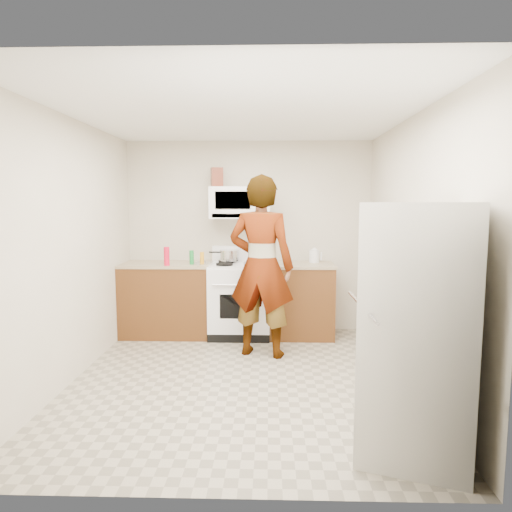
{
  "coord_description": "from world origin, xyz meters",
  "views": [
    {
      "loc": [
        0.27,
        -4.24,
        1.69
      ],
      "look_at": [
        0.13,
        0.55,
        1.14
      ],
      "focal_mm": 32.0,
      "sensor_mm": 36.0,
      "label": 1
    }
  ],
  "objects_px": {
    "saucepan": "(229,256)",
    "kettle": "(314,256)",
    "gas_range": "(240,298)",
    "microwave": "(240,203)",
    "person": "(261,267)",
    "fridge": "(417,331)"
  },
  "relations": [
    {
      "from": "saucepan",
      "to": "kettle",
      "type": "bearing_deg",
      "value": 0.43
    },
    {
      "from": "gas_range",
      "to": "saucepan",
      "type": "distance_m",
      "value": 0.57
    },
    {
      "from": "microwave",
      "to": "person",
      "type": "xyz_separation_m",
      "value": [
        0.29,
        -0.88,
        -0.7
      ]
    },
    {
      "from": "kettle",
      "to": "saucepan",
      "type": "relative_size",
      "value": 0.66
    },
    {
      "from": "microwave",
      "to": "saucepan",
      "type": "bearing_deg",
      "value": -177.83
    },
    {
      "from": "microwave",
      "to": "saucepan",
      "type": "relative_size",
      "value": 3.14
    },
    {
      "from": "gas_range",
      "to": "microwave",
      "type": "distance_m",
      "value": 1.22
    },
    {
      "from": "microwave",
      "to": "kettle",
      "type": "xyz_separation_m",
      "value": [
        0.96,
        0.0,
        -0.69
      ]
    },
    {
      "from": "fridge",
      "to": "saucepan",
      "type": "height_order",
      "value": "fridge"
    },
    {
      "from": "person",
      "to": "kettle",
      "type": "distance_m",
      "value": 1.11
    },
    {
      "from": "gas_range",
      "to": "kettle",
      "type": "height_order",
      "value": "gas_range"
    },
    {
      "from": "person",
      "to": "saucepan",
      "type": "xyz_separation_m",
      "value": [
        -0.43,
        0.87,
        0.02
      ]
    },
    {
      "from": "person",
      "to": "kettle",
      "type": "bearing_deg",
      "value": -112.85
    },
    {
      "from": "microwave",
      "to": "fridge",
      "type": "relative_size",
      "value": 0.45
    },
    {
      "from": "microwave",
      "to": "gas_range",
      "type": "bearing_deg",
      "value": -90.0
    },
    {
      "from": "kettle",
      "to": "saucepan",
      "type": "xyz_separation_m",
      "value": [
        -1.1,
        -0.01,
        0.01
      ]
    },
    {
      "from": "fridge",
      "to": "person",
      "type": "bearing_deg",
      "value": 136.91
    },
    {
      "from": "person",
      "to": "fridge",
      "type": "height_order",
      "value": "person"
    },
    {
      "from": "microwave",
      "to": "kettle",
      "type": "distance_m",
      "value": 1.18
    },
    {
      "from": "saucepan",
      "to": "person",
      "type": "bearing_deg",
      "value": -63.87
    },
    {
      "from": "kettle",
      "to": "microwave",
      "type": "bearing_deg",
      "value": -168.71
    },
    {
      "from": "microwave",
      "to": "fridge",
      "type": "bearing_deg",
      "value": -64.8
    }
  ]
}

